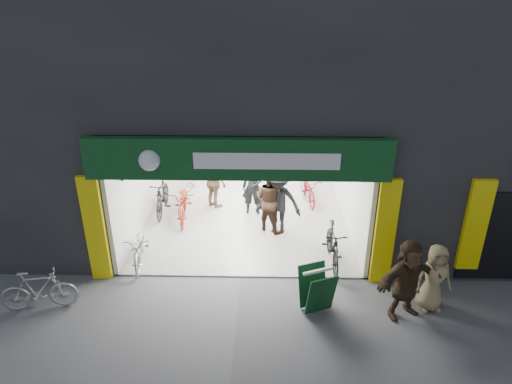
{
  "coord_description": "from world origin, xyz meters",
  "views": [
    {
      "loc": [
        0.58,
        -8.94,
        6.38
      ],
      "look_at": [
        0.34,
        1.5,
        1.54
      ],
      "focal_mm": 32.0,
      "sensor_mm": 36.0,
      "label": 1
    }
  ],
  "objects_px": {
    "bike_left_front": "(140,247)",
    "pedestrian_near": "(434,278)",
    "sandwich_board": "(317,289)",
    "parked_bike": "(39,290)",
    "bike_right_front": "(333,246)"
  },
  "relations": [
    {
      "from": "parked_bike",
      "to": "sandwich_board",
      "type": "xyz_separation_m",
      "value": [
        5.85,
        0.11,
        0.06
      ]
    },
    {
      "from": "bike_left_front",
      "to": "pedestrian_near",
      "type": "relative_size",
      "value": 1.09
    },
    {
      "from": "bike_right_front",
      "to": "pedestrian_near",
      "type": "relative_size",
      "value": 1.15
    },
    {
      "from": "pedestrian_near",
      "to": "bike_left_front",
      "type": "bearing_deg",
      "value": 158.87
    },
    {
      "from": "bike_left_front",
      "to": "parked_bike",
      "type": "bearing_deg",
      "value": -141.02
    },
    {
      "from": "bike_right_front",
      "to": "parked_bike",
      "type": "distance_m",
      "value": 6.67
    },
    {
      "from": "pedestrian_near",
      "to": "sandwich_board",
      "type": "xyz_separation_m",
      "value": [
        -2.43,
        -0.11,
        -0.23
      ]
    },
    {
      "from": "bike_left_front",
      "to": "pedestrian_near",
      "type": "bearing_deg",
      "value": -21.89
    },
    {
      "from": "pedestrian_near",
      "to": "sandwich_board",
      "type": "bearing_deg",
      "value": 175.05
    },
    {
      "from": "parked_bike",
      "to": "sandwich_board",
      "type": "bearing_deg",
      "value": -99.49
    },
    {
      "from": "bike_left_front",
      "to": "pedestrian_near",
      "type": "xyz_separation_m",
      "value": [
        6.61,
        -1.6,
        0.33
      ]
    },
    {
      "from": "bike_left_front",
      "to": "sandwich_board",
      "type": "xyz_separation_m",
      "value": [
        4.18,
        -1.71,
        0.1
      ]
    },
    {
      "from": "bike_left_front",
      "to": "parked_bike",
      "type": "height_order",
      "value": "parked_bike"
    },
    {
      "from": "bike_right_front",
      "to": "sandwich_board",
      "type": "distance_m",
      "value": 1.82
    },
    {
      "from": "parked_bike",
      "to": "sandwich_board",
      "type": "height_order",
      "value": "sandwich_board"
    }
  ]
}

